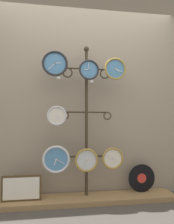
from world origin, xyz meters
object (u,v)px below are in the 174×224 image
clock_top_center (89,70)px  display_stand (86,141)px  clock_top_left (55,64)px  clock_bottom_center (86,160)px  clock_middle_left (57,116)px  clock_bottom_right (113,158)px  clock_top_right (115,69)px  clock_bottom_left (56,159)px  picture_frame (21,188)px  vinyl_record (142,178)px

clock_top_center → display_stand: bearing=97.3°
clock_top_left → clock_bottom_center: clock_top_left is taller
clock_middle_left → clock_bottom_center: clock_middle_left is taller
clock_bottom_center → clock_bottom_right: size_ratio=1.05×
clock_top_right → clock_bottom_left: bearing=180.0°
clock_bottom_right → clock_top_right: bearing=-33.4°
clock_top_left → clock_middle_left: size_ratio=1.32×
clock_top_right → clock_bottom_center: bearing=178.9°
clock_bottom_center → picture_frame: bearing=178.8°
picture_frame → display_stand: bearing=7.1°
clock_top_left → clock_top_right: 0.74m
clock_bottom_left → clock_bottom_right: bearing=1.8°
clock_top_right → clock_bottom_left: (-0.72, 0.00, -1.09)m
vinyl_record → clock_top_right: bearing=-164.1°
clock_top_left → vinyl_record: clock_top_left is taller
clock_bottom_right → display_stand: bearing=162.9°
display_stand → clock_bottom_left: bearing=-162.7°
clock_bottom_left → clock_middle_left: bearing=79.1°
clock_top_left → clock_bottom_right: size_ratio=1.17×
clock_top_center → clock_bottom_right: 1.12m
clock_top_left → clock_top_right: bearing=-2.5°
clock_top_center → clock_middle_left: size_ratio=1.06×
clock_top_left → clock_bottom_center: size_ratio=1.11×
clock_middle_left → clock_bottom_left: (-0.01, -0.03, -0.51)m
vinyl_record → picture_frame: bearing=-176.7°
clock_top_left → clock_middle_left: 0.63m
clock_top_left → clock_bottom_left: size_ratio=0.97×
clock_bottom_left → clock_bottom_center: (0.36, 0.01, -0.02)m
clock_bottom_left → clock_bottom_right: 0.69m
display_stand → clock_middle_left: bearing=-166.6°
display_stand → clock_top_right: size_ratio=6.93×
clock_bottom_right → picture_frame: 1.12m
display_stand → clock_top_right: (0.35, -0.12, 0.90)m
clock_top_center → clock_bottom_left: 1.14m
clock_bottom_right → clock_top_center: bearing=-176.9°
clock_top_left → picture_frame: size_ratio=0.70×
clock_top_right → vinyl_record: 1.44m
clock_middle_left → clock_bottom_right: clock_middle_left is taller
clock_middle_left → picture_frame: 0.92m
display_stand → clock_bottom_center: bearing=-98.4°
vinyl_record → clock_bottom_left: bearing=-174.4°
clock_top_center → picture_frame: 1.60m
clock_bottom_center → display_stand: bearing=81.6°
clock_bottom_left → clock_bottom_center: bearing=1.0°
clock_bottom_left → picture_frame: (-0.39, 0.02, -0.32)m
clock_bottom_left → clock_bottom_center: clock_bottom_left is taller
clock_bottom_center → picture_frame: size_ratio=0.63×
clock_bottom_left → vinyl_record: bearing=5.6°
clock_top_right → clock_bottom_right: 1.11m
clock_bottom_right → clock_bottom_center: bearing=-177.4°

